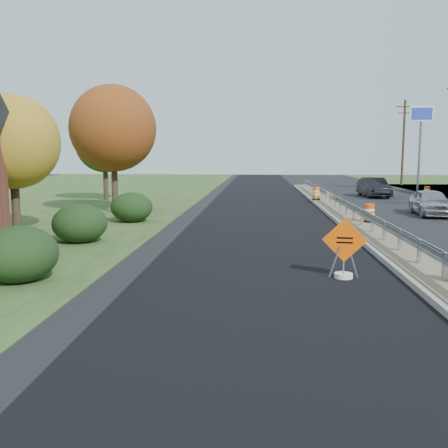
# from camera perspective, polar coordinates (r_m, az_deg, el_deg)

# --- Properties ---
(ground) EXTENTS (140.00, 140.00, 0.00)m
(ground) POSITION_cam_1_polar(r_m,az_deg,el_deg) (19.41, 17.82, -2.43)
(ground) COLOR black
(ground) RESTS_ON ground
(milled_overlay) EXTENTS (7.20, 120.00, 0.01)m
(milled_overlay) POSITION_cam_1_polar(r_m,az_deg,el_deg) (28.73, 4.42, 1.16)
(milled_overlay) COLOR black
(milled_overlay) RESTS_ON ground
(median) EXTENTS (1.60, 55.00, 0.23)m
(median) POSITION_cam_1_polar(r_m,az_deg,el_deg) (27.14, 13.80, 0.78)
(median) COLOR gray
(median) RESTS_ON ground
(guardrail) EXTENTS (0.10, 46.15, 0.72)m
(guardrail) POSITION_cam_1_polar(r_m,az_deg,el_deg) (28.05, 13.49, 2.28)
(guardrail) COLOR silver
(guardrail) RESTS_ON median
(pylon_sign_north) EXTENTS (2.20, 0.30, 7.90)m
(pylon_sign_north) POSITION_cam_1_polar(r_m,az_deg,el_deg) (50.96, 21.60, 10.82)
(pylon_sign_north) COLOR slate
(pylon_sign_north) RESTS_ON ground
(utility_pole_north) EXTENTS (1.90, 0.26, 9.40)m
(utility_pole_north) POSITION_cam_1_polar(r_m,az_deg,el_deg) (59.79, 19.82, 8.91)
(utility_pole_north) COLOR #473523
(utility_pole_north) RESTS_ON ground
(hedge_south) EXTENTS (2.09, 2.09, 1.52)m
(hedge_south) POSITION_cam_1_polar(r_m,az_deg,el_deg) (14.26, -22.48, -3.16)
(hedge_south) COLOR black
(hedge_south) RESTS_ON ground
(hedge_mid) EXTENTS (2.09, 2.09, 1.52)m
(hedge_mid) POSITION_cam_1_polar(r_m,az_deg,el_deg) (19.91, -16.16, 0.10)
(hedge_mid) COLOR black
(hedge_mid) RESTS_ON ground
(hedge_north) EXTENTS (2.09, 2.09, 1.52)m
(hedge_north) POSITION_cam_1_polar(r_m,az_deg,el_deg) (25.46, -10.50, 1.90)
(hedge_north) COLOR black
(hedge_north) RESTS_ON ground
(tree_near_yellow) EXTENTS (3.96, 3.96, 5.88)m
(tree_near_yellow) POSITION_cam_1_polar(r_m,az_deg,el_deg) (22.98, -23.05, 8.59)
(tree_near_yellow) COLOR #473523
(tree_near_yellow) RESTS_ON ground
(tree_near_red) EXTENTS (4.95, 4.95, 7.35)m
(tree_near_red) POSITION_cam_1_polar(r_m,az_deg,el_deg) (29.76, -12.57, 10.59)
(tree_near_red) COLOR #473523
(tree_near_red) RESTS_ON ground
(tree_near_back) EXTENTS (4.29, 4.29, 6.37)m
(tree_near_back) POSITION_cam_1_polar(r_m,az_deg,el_deg) (38.25, -13.50, 8.93)
(tree_near_back) COLOR #473523
(tree_near_back) RESTS_ON ground
(caution_sign) EXTENTS (1.20, 0.50, 1.66)m
(caution_sign) POSITION_cam_1_polar(r_m,az_deg,el_deg) (14.01, 13.54, -4.37)
(caution_sign) COLOR white
(caution_sign) RESTS_ON ground
(barrel_median_mid) EXTENTS (0.58, 0.58, 0.85)m
(barrel_median_mid) POSITION_cam_1_polar(r_m,az_deg,el_deg) (24.38, 16.26, 1.17)
(barrel_median_mid) COLOR black
(barrel_median_mid) RESTS_ON median
(barrel_median_far) EXTENTS (0.59, 0.59, 0.86)m
(barrel_median_far) POSITION_cam_1_polar(r_m,az_deg,el_deg) (36.05, 10.47, 3.42)
(barrel_median_far) COLOR black
(barrel_median_far) RESTS_ON median
(barrel_shoulder_mid) EXTENTS (0.56, 0.56, 0.83)m
(barrel_shoulder_mid) POSITION_cam_1_polar(r_m,az_deg,el_deg) (44.27, 22.18, 3.45)
(barrel_shoulder_mid) COLOR black
(barrel_shoulder_mid) RESTS_ON ground
(barrel_shoulder_far) EXTENTS (0.55, 0.55, 0.81)m
(barrel_shoulder_far) POSITION_cam_1_polar(r_m,az_deg,el_deg) (49.46, 17.57, 4.05)
(barrel_shoulder_far) COLOR black
(barrel_shoulder_far) RESTS_ON ground
(car_silver) EXTENTS (2.06, 4.44, 1.47)m
(car_silver) POSITION_cam_1_polar(r_m,az_deg,el_deg) (30.25, 22.56, 2.31)
(car_silver) COLOR #B4B4B9
(car_silver) RESTS_ON ground
(car_dark_mid) EXTENTS (1.96, 4.87, 1.57)m
(car_dark_mid) POSITION_cam_1_polar(r_m,az_deg,el_deg) (42.26, 16.74, 4.04)
(car_dark_mid) COLOR black
(car_dark_mid) RESTS_ON ground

